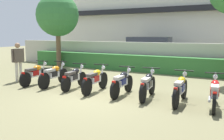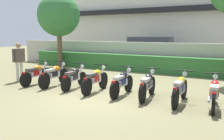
# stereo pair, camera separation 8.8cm
# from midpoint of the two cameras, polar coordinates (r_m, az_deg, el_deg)

# --- Properties ---
(ground) EXTENTS (60.00, 60.00, 0.00)m
(ground) POSITION_cam_midpoint_polar(r_m,az_deg,el_deg) (8.42, -3.60, -6.42)
(ground) COLOR olive
(building) EXTENTS (22.80, 6.50, 7.17)m
(building) POSITION_cam_midpoint_polar(r_m,az_deg,el_deg) (21.54, 18.24, 11.69)
(building) COLOR silver
(building) RESTS_ON ground
(compound_wall) EXTENTS (21.66, 0.30, 1.61)m
(compound_wall) POSITION_cam_midpoint_polar(r_m,az_deg,el_deg) (14.58, 11.85, 2.83)
(compound_wall) COLOR #BCB7A8
(compound_wall) RESTS_ON ground
(hedge_row) EXTENTS (17.33, 0.70, 0.91)m
(hedge_row) POSITION_cam_midpoint_polar(r_m,az_deg,el_deg) (13.95, 10.90, 1.18)
(hedge_row) COLOR #337033
(hedge_row) RESTS_ON ground
(parked_car) EXTENTS (4.70, 2.54, 1.89)m
(parked_car) POSITION_cam_midpoint_polar(r_m,az_deg,el_deg) (17.05, 9.21, 4.10)
(parked_car) COLOR silver
(parked_car) RESTS_ON ground
(tree_near_inspector) EXTENTS (2.66, 2.66, 4.59)m
(tree_near_inspector) POSITION_cam_midpoint_polar(r_m,az_deg,el_deg) (16.69, -11.64, 11.85)
(tree_near_inspector) COLOR brown
(tree_near_inspector) RESTS_ON ground
(motorcycle_in_row_0) EXTENTS (0.60, 1.86, 0.96)m
(motorcycle_in_row_0) POSITION_cam_midpoint_polar(r_m,az_deg,el_deg) (11.14, -16.41, -0.79)
(motorcycle_in_row_0) COLOR black
(motorcycle_in_row_0) RESTS_ON ground
(motorcycle_in_row_1) EXTENTS (0.60, 1.95, 0.98)m
(motorcycle_in_row_1) POSITION_cam_midpoint_polar(r_m,az_deg,el_deg) (10.55, -12.55, -1.08)
(motorcycle_in_row_1) COLOR black
(motorcycle_in_row_1) RESTS_ON ground
(motorcycle_in_row_2) EXTENTS (0.60, 1.79, 0.95)m
(motorcycle_in_row_2) POSITION_cam_midpoint_polar(r_m,az_deg,el_deg) (9.92, -8.17, -1.66)
(motorcycle_in_row_2) COLOR black
(motorcycle_in_row_2) RESTS_ON ground
(motorcycle_in_row_3) EXTENTS (0.60, 1.93, 0.98)m
(motorcycle_in_row_3) POSITION_cam_midpoint_polar(r_m,az_deg,el_deg) (9.29, -3.47, -2.15)
(motorcycle_in_row_3) COLOR black
(motorcycle_in_row_3) RESTS_ON ground
(motorcycle_in_row_4) EXTENTS (0.60, 1.82, 0.97)m
(motorcycle_in_row_4) POSITION_cam_midpoint_polar(r_m,az_deg,el_deg) (8.77, 2.52, -2.81)
(motorcycle_in_row_4) COLOR black
(motorcycle_in_row_4) RESTS_ON ground
(motorcycle_in_row_5) EXTENTS (0.60, 1.86, 0.97)m
(motorcycle_in_row_5) POSITION_cam_midpoint_polar(r_m,az_deg,el_deg) (8.42, 8.23, -3.31)
(motorcycle_in_row_5) COLOR black
(motorcycle_in_row_5) RESTS_ON ground
(motorcycle_in_row_6) EXTENTS (0.60, 1.91, 0.97)m
(motorcycle_in_row_6) POSITION_cam_midpoint_polar(r_m,az_deg,el_deg) (8.02, 15.25, -4.09)
(motorcycle_in_row_6) COLOR black
(motorcycle_in_row_6) RESTS_ON ground
(motorcycle_in_row_7) EXTENTS (0.60, 1.88, 0.97)m
(motorcycle_in_row_7) POSITION_cam_midpoint_polar(r_m,az_deg,el_deg) (7.82, 22.15, -4.76)
(motorcycle_in_row_7) COLOR black
(motorcycle_in_row_7) RESTS_ON ground
(inspector_person) EXTENTS (0.23, 0.68, 1.71)m
(inspector_person) POSITION_cam_midpoint_polar(r_m,az_deg,el_deg) (12.15, -19.88, 2.48)
(inspector_person) COLOR beige
(inspector_person) RESTS_ON ground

